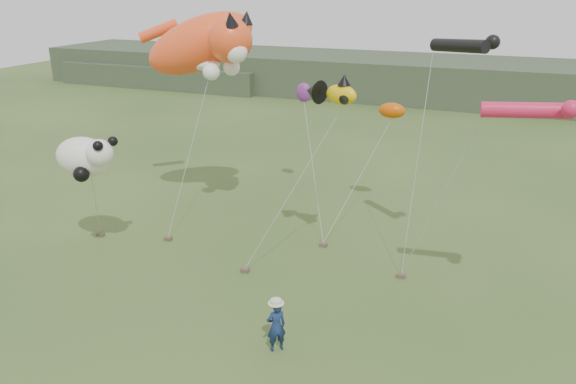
% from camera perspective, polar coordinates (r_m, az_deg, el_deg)
% --- Properties ---
extents(ground, '(120.00, 120.00, 0.00)m').
position_cam_1_polar(ground, '(20.61, -5.50, -13.01)').
color(ground, '#385123').
rests_on(ground, ground).
extents(headland, '(90.00, 13.00, 4.00)m').
position_cam_1_polar(headland, '(61.63, 11.28, 11.27)').
color(headland, '#2D3D28').
rests_on(headland, ground).
extents(festival_attendant, '(0.77, 0.76, 1.79)m').
position_cam_1_polar(festival_attendant, '(18.70, -1.21, -13.48)').
color(festival_attendant, navy).
rests_on(festival_attendant, ground).
extents(sandbag_anchors, '(14.44, 3.80, 0.17)m').
position_cam_1_polar(sandbag_anchors, '(25.27, -4.62, -6.06)').
color(sandbag_anchors, brown).
rests_on(sandbag_anchors, ground).
extents(cat_kite, '(7.19, 4.52, 4.25)m').
position_cam_1_polar(cat_kite, '(27.79, -8.31, 14.66)').
color(cat_kite, '#FF4E1E').
rests_on(cat_kite, ground).
extents(fish_kite, '(2.60, 1.72, 1.26)m').
position_cam_1_polar(fish_kite, '(22.39, 4.38, 10.04)').
color(fish_kite, '#E2B80A').
rests_on(fish_kite, ground).
extents(tube_kites, '(5.22, 5.26, 2.32)m').
position_cam_1_polar(tube_kites, '(20.76, 20.49, 11.02)').
color(tube_kites, black).
rests_on(tube_kites, ground).
extents(panda_kite, '(3.01, 1.95, 1.87)m').
position_cam_1_polar(panda_kite, '(25.23, -19.85, 3.39)').
color(panda_kite, white).
rests_on(panda_kite, ground).
extents(misc_kites, '(6.21, 2.00, 1.22)m').
position_cam_1_polar(misc_kites, '(29.31, 6.71, 9.00)').
color(misc_kites, '#CB4D04').
rests_on(misc_kites, ground).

